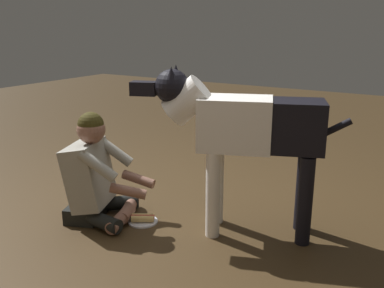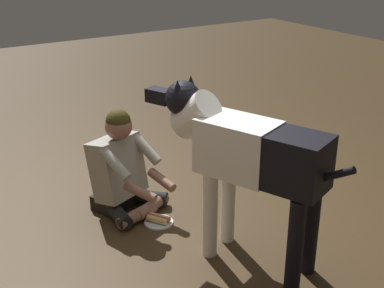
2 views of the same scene
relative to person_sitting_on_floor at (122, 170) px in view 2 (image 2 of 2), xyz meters
The scene contains 4 objects.
ground_plane 0.57m from the person_sitting_on_floor, 119.49° to the right, with size 14.13×14.13×0.00m, color #3D2C18.
person_sitting_on_floor is the anchor object (origin of this frame).
large_dog 1.18m from the person_sitting_on_floor, 158.95° to the right, with size 1.43×0.67×1.19m.
hot_dog_on_plate 0.48m from the person_sitting_on_floor, 158.95° to the right, with size 0.23×0.23×0.06m.
Camera 2 is at (-3.17, 1.93, 2.09)m, focal length 48.62 mm.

